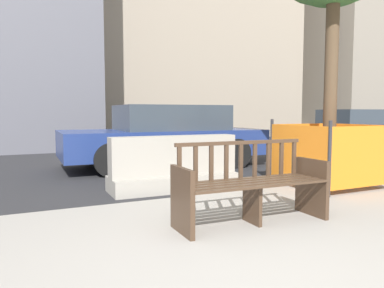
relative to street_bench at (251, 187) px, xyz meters
name	(u,v)px	position (x,y,z in m)	size (l,w,h in m)	color
ground_plane	(271,278)	(-0.65, -1.21, -0.40)	(200.00, 200.00, 0.00)	gray
street_asphalt	(79,155)	(-0.65, 7.49, -0.39)	(120.00, 12.00, 0.01)	#28282B
street_bench	(251,187)	(0.00, 0.00, 0.00)	(1.70, 0.57, 0.88)	#473323
jersey_barrier_centre	(174,168)	(-0.06, 1.98, -0.06)	(2.01, 0.72, 0.84)	#9E998E
construction_fence	(329,153)	(2.36, 1.21, 0.15)	(1.36, 1.36, 1.09)	#2D2D33
car_sedan_mid	(165,136)	(0.75, 4.40, 0.29)	(4.43, 2.01, 1.36)	navy
car_sedan_far	(354,129)	(7.87, 5.49, 0.27)	(4.30, 2.01, 1.30)	black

